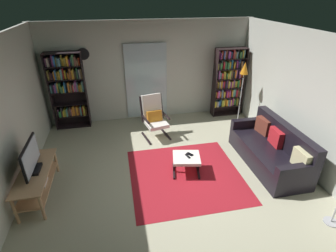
{
  "coord_description": "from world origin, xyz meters",
  "views": [
    {
      "loc": [
        -0.86,
        -3.83,
        3.23
      ],
      "look_at": [
        0.07,
        0.69,
        0.8
      ],
      "focal_mm": 27.74,
      "sensor_mm": 36.0,
      "label": 1
    }
  ],
  "objects_px": {
    "bookshelf_near_sofa": "(228,81)",
    "leather_sofa": "(271,150)",
    "tv_stand": "(37,179)",
    "lounge_armchair": "(154,116)",
    "wall_clock": "(83,54)",
    "television": "(31,159)",
    "tv_remote": "(188,156)",
    "floor_lamp_by_shelf": "(244,75)",
    "ottoman": "(186,159)",
    "cell_phone": "(190,154)",
    "bookshelf_near_tv": "(68,87)"
  },
  "relations": [
    {
      "from": "lounge_armchair",
      "to": "wall_clock",
      "type": "bearing_deg",
      "value": 145.84
    },
    {
      "from": "wall_clock",
      "to": "cell_phone",
      "type": "bearing_deg",
      "value": -52.25
    },
    {
      "from": "bookshelf_near_sofa",
      "to": "ottoman",
      "type": "xyz_separation_m",
      "value": [
        -1.83,
        -2.44,
        -0.7
      ]
    },
    {
      "from": "television",
      "to": "lounge_armchair",
      "type": "bearing_deg",
      "value": 36.2
    },
    {
      "from": "leather_sofa",
      "to": "wall_clock",
      "type": "height_order",
      "value": "wall_clock"
    },
    {
      "from": "tv_stand",
      "to": "bookshelf_near_sofa",
      "type": "height_order",
      "value": "bookshelf_near_sofa"
    },
    {
      "from": "tv_stand",
      "to": "floor_lamp_by_shelf",
      "type": "relative_size",
      "value": 0.8
    },
    {
      "from": "lounge_armchair",
      "to": "television",
      "type": "bearing_deg",
      "value": -143.8
    },
    {
      "from": "bookshelf_near_tv",
      "to": "ottoman",
      "type": "xyz_separation_m",
      "value": [
        2.39,
        -2.53,
        -0.78
      ]
    },
    {
      "from": "bookshelf_near_sofa",
      "to": "tv_remote",
      "type": "xyz_separation_m",
      "value": [
        -1.81,
        -2.44,
        -0.63
      ]
    },
    {
      "from": "wall_clock",
      "to": "television",
      "type": "bearing_deg",
      "value": -105.74
    },
    {
      "from": "cell_phone",
      "to": "floor_lamp_by_shelf",
      "type": "distance_m",
      "value": 2.62
    },
    {
      "from": "bookshelf_near_sofa",
      "to": "ottoman",
      "type": "distance_m",
      "value": 3.13
    },
    {
      "from": "floor_lamp_by_shelf",
      "to": "wall_clock",
      "type": "relative_size",
      "value": 5.86
    },
    {
      "from": "cell_phone",
      "to": "bookshelf_near_sofa",
      "type": "bearing_deg",
      "value": 16.46
    },
    {
      "from": "leather_sofa",
      "to": "lounge_armchair",
      "type": "bearing_deg",
      "value": 142.31
    },
    {
      "from": "bookshelf_near_sofa",
      "to": "wall_clock",
      "type": "bearing_deg",
      "value": 176.86
    },
    {
      "from": "cell_phone",
      "to": "ottoman",
      "type": "bearing_deg",
      "value": 178.69
    },
    {
      "from": "bookshelf_near_tv",
      "to": "tv_remote",
      "type": "height_order",
      "value": "bookshelf_near_tv"
    },
    {
      "from": "bookshelf_near_sofa",
      "to": "lounge_armchair",
      "type": "distance_m",
      "value": 2.41
    },
    {
      "from": "ottoman",
      "to": "tv_remote",
      "type": "relative_size",
      "value": 4.19
    },
    {
      "from": "bookshelf_near_sofa",
      "to": "cell_phone",
      "type": "relative_size",
      "value": 13.49
    },
    {
      "from": "tv_stand",
      "to": "lounge_armchair",
      "type": "relative_size",
      "value": 1.33
    },
    {
      "from": "leather_sofa",
      "to": "tv_stand",
      "type": "bearing_deg",
      "value": -179.6
    },
    {
      "from": "ottoman",
      "to": "bookshelf_near_sofa",
      "type": "bearing_deg",
      "value": 53.18
    },
    {
      "from": "bookshelf_near_sofa",
      "to": "floor_lamp_by_shelf",
      "type": "bearing_deg",
      "value": -86.79
    },
    {
      "from": "bookshelf_near_sofa",
      "to": "floor_lamp_by_shelf",
      "type": "xyz_separation_m",
      "value": [
        0.04,
        -0.76,
        0.38
      ]
    },
    {
      "from": "ottoman",
      "to": "television",
      "type": "bearing_deg",
      "value": -178.13
    },
    {
      "from": "tv_stand",
      "to": "ottoman",
      "type": "xyz_separation_m",
      "value": [
        2.7,
        0.09,
        -0.04
      ]
    },
    {
      "from": "television",
      "to": "floor_lamp_by_shelf",
      "type": "height_order",
      "value": "floor_lamp_by_shelf"
    },
    {
      "from": "leather_sofa",
      "to": "ottoman",
      "type": "height_order",
      "value": "leather_sofa"
    },
    {
      "from": "tv_stand",
      "to": "leather_sofa",
      "type": "distance_m",
      "value": 4.47
    },
    {
      "from": "tv_stand",
      "to": "television",
      "type": "distance_m",
      "value": 0.42
    },
    {
      "from": "ottoman",
      "to": "cell_phone",
      "type": "bearing_deg",
      "value": 36.01
    },
    {
      "from": "bookshelf_near_tv",
      "to": "cell_phone",
      "type": "height_order",
      "value": "bookshelf_near_tv"
    },
    {
      "from": "cell_phone",
      "to": "floor_lamp_by_shelf",
      "type": "height_order",
      "value": "floor_lamp_by_shelf"
    },
    {
      "from": "leather_sofa",
      "to": "cell_phone",
      "type": "height_order",
      "value": "leather_sofa"
    },
    {
      "from": "bookshelf_near_sofa",
      "to": "leather_sofa",
      "type": "relative_size",
      "value": 0.97
    },
    {
      "from": "bookshelf_near_sofa",
      "to": "cell_phone",
      "type": "xyz_separation_m",
      "value": [
        -1.75,
        -2.38,
        -0.63
      ]
    },
    {
      "from": "bookshelf_near_sofa",
      "to": "leather_sofa",
      "type": "xyz_separation_m",
      "value": [
        -0.06,
        -2.5,
        -0.68
      ]
    },
    {
      "from": "television",
      "to": "floor_lamp_by_shelf",
      "type": "relative_size",
      "value": 0.48
    },
    {
      "from": "cell_phone",
      "to": "wall_clock",
      "type": "relative_size",
      "value": 0.48
    },
    {
      "from": "bookshelf_near_tv",
      "to": "cell_phone",
      "type": "bearing_deg",
      "value": -44.97
    },
    {
      "from": "television",
      "to": "wall_clock",
      "type": "bearing_deg",
      "value": 74.26
    },
    {
      "from": "bookshelf_near_tv",
      "to": "wall_clock",
      "type": "distance_m",
      "value": 0.91
    },
    {
      "from": "cell_phone",
      "to": "television",
      "type": "bearing_deg",
      "value": 145.75
    },
    {
      "from": "television",
      "to": "bookshelf_near_sofa",
      "type": "height_order",
      "value": "bookshelf_near_sofa"
    },
    {
      "from": "tv_stand",
      "to": "television",
      "type": "xyz_separation_m",
      "value": [
        0.0,
        0.0,
        0.42
      ]
    },
    {
      "from": "tv_remote",
      "to": "floor_lamp_by_shelf",
      "type": "distance_m",
      "value": 2.7
    },
    {
      "from": "ottoman",
      "to": "tv_remote",
      "type": "height_order",
      "value": "tv_remote"
    }
  ]
}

